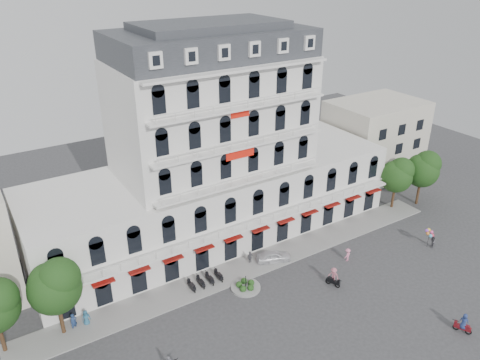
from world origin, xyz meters
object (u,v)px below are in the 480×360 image
(parked_car, at_px, (274,256))
(rider_center, at_px, (333,276))
(rider_east, at_px, (464,323))
(balloon_vendor, at_px, (431,238))

(parked_car, relative_size, rider_center, 1.75)
(parked_car, height_order, rider_east, rider_east)
(parked_car, distance_m, rider_east, 20.44)
(rider_center, height_order, balloon_vendor, balloon_vendor)
(rider_center, relative_size, balloon_vendor, 0.94)
(rider_center, bearing_deg, rider_east, 3.93)
(rider_center, bearing_deg, parked_car, 179.56)
(parked_car, xyz_separation_m, balloon_vendor, (17.84, -7.72, 0.59))
(parked_car, height_order, rider_center, rider_center)
(balloon_vendor, bearing_deg, parked_car, 156.61)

